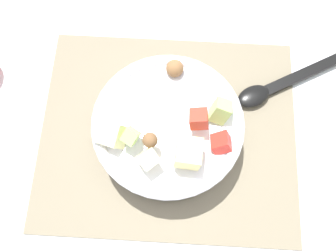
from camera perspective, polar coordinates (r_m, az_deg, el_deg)
The scene contains 4 objects.
ground_plane at distance 0.61m, azimuth 0.04°, elevation -0.95°, with size 2.40×2.40×0.00m, color silver.
placemat at distance 0.61m, azimuth 0.04°, elevation -0.86°, with size 0.41×0.35×0.01m, color #756B56.
salad_bowl at distance 0.57m, azimuth 0.01°, elevation -0.39°, with size 0.22×0.22×0.11m.
serving_spoon at distance 0.66m, azimuth 16.94°, elevation 6.20°, with size 0.23×0.14×0.01m.
Camera 1 is at (-0.01, 0.20, 0.58)m, focal length 40.15 mm.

